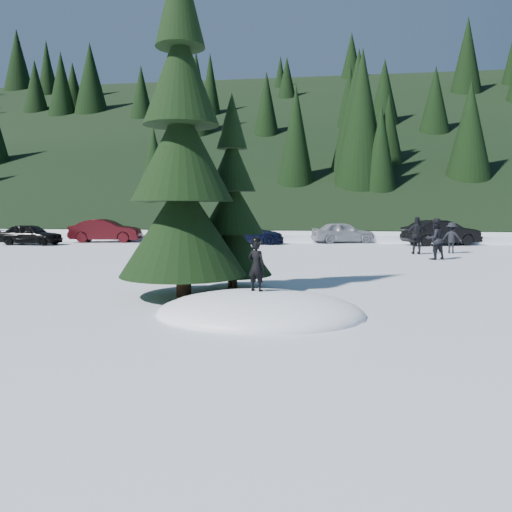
# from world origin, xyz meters

# --- Properties ---
(ground) EXTENTS (200.00, 200.00, 0.00)m
(ground) POSITION_xyz_m (0.00, 0.00, 0.00)
(ground) COLOR white
(ground) RESTS_ON ground
(snow_mound) EXTENTS (4.48, 3.52, 0.96)m
(snow_mound) POSITION_xyz_m (0.00, 0.00, 0.00)
(snow_mound) COLOR white
(snow_mound) RESTS_ON ground
(forest_hillside) EXTENTS (200.00, 60.00, 25.00)m
(forest_hillside) POSITION_xyz_m (0.00, 54.00, 12.50)
(forest_hillside) COLOR black
(forest_hillside) RESTS_ON ground
(spruce_tall) EXTENTS (3.20, 3.20, 8.60)m
(spruce_tall) POSITION_xyz_m (-2.20, 1.80, 3.32)
(spruce_tall) COLOR #2F1F0F
(spruce_tall) RESTS_ON ground
(spruce_short) EXTENTS (2.20, 2.20, 5.37)m
(spruce_short) POSITION_xyz_m (-1.20, 3.20, 2.10)
(spruce_short) COLOR #2F1F0F
(spruce_short) RESTS_ON ground
(child_skier) EXTENTS (0.47, 0.39, 1.09)m
(child_skier) POSITION_xyz_m (-0.09, 0.12, 1.03)
(child_skier) COLOR black
(child_skier) RESTS_ON snow_mound
(adult_0) EXTENTS (1.08, 0.98, 1.79)m
(adult_0) POSITION_xyz_m (6.05, 12.11, 0.90)
(adult_0) COLOR black
(adult_0) RESTS_ON ground
(adult_1) EXTENTS (1.07, 0.46, 1.82)m
(adult_1) POSITION_xyz_m (5.73, 14.54, 0.91)
(adult_1) COLOR black
(adult_1) RESTS_ON ground
(adult_2) EXTENTS (1.13, 0.90, 1.53)m
(adult_2) POSITION_xyz_m (7.52, 15.35, 0.76)
(adult_2) COLOR black
(adult_2) RESTS_ON ground
(car_0) EXTENTS (3.76, 1.59, 1.27)m
(car_0) POSITION_xyz_m (-16.36, 17.56, 0.63)
(car_0) COLOR black
(car_0) RESTS_ON ground
(car_1) EXTENTS (4.71, 2.32, 1.49)m
(car_1) POSITION_xyz_m (-12.89, 20.47, 0.74)
(car_1) COLOR #3D0B0F
(car_1) RESTS_ON ground
(car_2) EXTENTS (4.82, 3.58, 1.22)m
(car_2) POSITION_xyz_m (-6.55, 18.52, 0.61)
(car_2) COLOR #484B4F
(car_2) RESTS_ON ground
(car_3) EXTENTS (4.42, 1.84, 1.28)m
(car_3) POSITION_xyz_m (-3.41, 20.17, 0.64)
(car_3) COLOR black
(car_3) RESTS_ON ground
(car_4) EXTENTS (4.24, 2.67, 1.35)m
(car_4) POSITION_xyz_m (2.42, 21.94, 0.67)
(car_4) COLOR #9C9DA4
(car_4) RESTS_ON ground
(car_5) EXTENTS (4.82, 3.05, 1.50)m
(car_5) POSITION_xyz_m (8.18, 20.72, 0.75)
(car_5) COLOR black
(car_5) RESTS_ON ground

